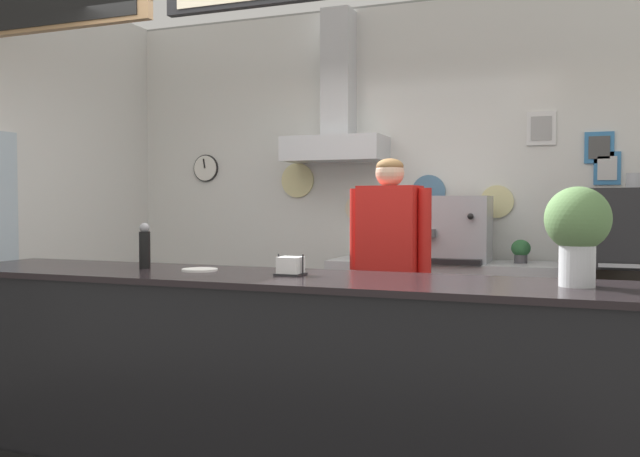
{
  "coord_description": "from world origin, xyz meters",
  "views": [
    {
      "loc": [
        1.42,
        -3.22,
        1.36
      ],
      "look_at": [
        -0.07,
        0.67,
        1.2
      ],
      "focal_mm": 37.71,
      "sensor_mm": 36.0,
      "label": 1
    }
  ],
  "objects_px": {
    "napkin_holder": "(291,267)",
    "potted_sage": "(359,246)",
    "potted_rosemary": "(521,250)",
    "espresso_machine": "(452,229)",
    "condiment_plate": "(200,270)",
    "shop_worker": "(389,281)",
    "potted_basil": "(404,241)",
    "basil_vase": "(578,229)",
    "pepper_grinder": "(145,246)",
    "pizza_oven": "(635,299)"
  },
  "relations": [
    {
      "from": "potted_basil",
      "to": "basil_vase",
      "type": "xyz_separation_m",
      "value": [
        1.24,
        -2.06,
        0.18
      ]
    },
    {
      "from": "pizza_oven",
      "to": "potted_basil",
      "type": "distance_m",
      "value": 1.65
    },
    {
      "from": "pizza_oven",
      "to": "shop_worker",
      "type": "height_order",
      "value": "shop_worker"
    },
    {
      "from": "napkin_holder",
      "to": "potted_basil",
      "type": "bearing_deg",
      "value": 88.86
    },
    {
      "from": "pizza_oven",
      "to": "espresso_machine",
      "type": "height_order",
      "value": "pizza_oven"
    },
    {
      "from": "potted_rosemary",
      "to": "pepper_grinder",
      "type": "relative_size",
      "value": 0.71
    },
    {
      "from": "potted_sage",
      "to": "pepper_grinder",
      "type": "distance_m",
      "value": 2.11
    },
    {
      "from": "pizza_oven",
      "to": "potted_basil",
      "type": "bearing_deg",
      "value": 173.81
    },
    {
      "from": "condiment_plate",
      "to": "pepper_grinder",
      "type": "bearing_deg",
      "value": 177.82
    },
    {
      "from": "pizza_oven",
      "to": "potted_rosemary",
      "type": "relative_size",
      "value": 9.11
    },
    {
      "from": "shop_worker",
      "to": "condiment_plate",
      "type": "xyz_separation_m",
      "value": [
        -0.72,
        -1.01,
        0.14
      ]
    },
    {
      "from": "basil_vase",
      "to": "napkin_holder",
      "type": "relative_size",
      "value": 3.09
    },
    {
      "from": "potted_basil",
      "to": "basil_vase",
      "type": "distance_m",
      "value": 2.41
    },
    {
      "from": "pizza_oven",
      "to": "napkin_holder",
      "type": "bearing_deg",
      "value": -130.82
    },
    {
      "from": "shop_worker",
      "to": "espresso_machine",
      "type": "height_order",
      "value": "shop_worker"
    },
    {
      "from": "potted_rosemary",
      "to": "potted_basil",
      "type": "bearing_deg",
      "value": -177.47
    },
    {
      "from": "espresso_machine",
      "to": "potted_rosemary",
      "type": "relative_size",
      "value": 3.19
    },
    {
      "from": "potted_basil",
      "to": "napkin_holder",
      "type": "distance_m",
      "value": 2.08
    },
    {
      "from": "espresso_machine",
      "to": "condiment_plate",
      "type": "distance_m",
      "value": 2.25
    },
    {
      "from": "potted_sage",
      "to": "napkin_holder",
      "type": "distance_m",
      "value": 2.08
    },
    {
      "from": "basil_vase",
      "to": "condiment_plate",
      "type": "distance_m",
      "value": 1.81
    },
    {
      "from": "potted_sage",
      "to": "condiment_plate",
      "type": "height_order",
      "value": "potted_sage"
    },
    {
      "from": "espresso_machine",
      "to": "napkin_holder",
      "type": "distance_m",
      "value": 2.1
    },
    {
      "from": "condiment_plate",
      "to": "napkin_holder",
      "type": "relative_size",
      "value": 1.36
    },
    {
      "from": "napkin_holder",
      "to": "basil_vase",
      "type": "bearing_deg",
      "value": 0.79
    },
    {
      "from": "napkin_holder",
      "to": "potted_sage",
      "type": "bearing_deg",
      "value": 98.51
    },
    {
      "from": "potted_rosemary",
      "to": "potted_sage",
      "type": "bearing_deg",
      "value": -177.11
    },
    {
      "from": "espresso_machine",
      "to": "condiment_plate",
      "type": "relative_size",
      "value": 2.99
    },
    {
      "from": "potted_basil",
      "to": "condiment_plate",
      "type": "distance_m",
      "value": 2.14
    },
    {
      "from": "pepper_grinder",
      "to": "basil_vase",
      "type": "xyz_separation_m",
      "value": [
        2.14,
        -0.01,
        0.12
      ]
    },
    {
      "from": "basil_vase",
      "to": "condiment_plate",
      "type": "xyz_separation_m",
      "value": [
        -1.8,
        -0.0,
        -0.23
      ]
    },
    {
      "from": "basil_vase",
      "to": "napkin_holder",
      "type": "distance_m",
      "value": 1.3
    },
    {
      "from": "espresso_machine",
      "to": "potted_basil",
      "type": "xyz_separation_m",
      "value": [
        -0.37,
        0.02,
        -0.09
      ]
    },
    {
      "from": "shop_worker",
      "to": "potted_basil",
      "type": "bearing_deg",
      "value": -75.8
    },
    {
      "from": "pepper_grinder",
      "to": "potted_rosemary",
      "type": "bearing_deg",
      "value": 49.99
    },
    {
      "from": "pizza_oven",
      "to": "potted_rosemary",
      "type": "distance_m",
      "value": 0.83
    },
    {
      "from": "potted_sage",
      "to": "shop_worker",
      "type": "bearing_deg",
      "value": -63.23
    },
    {
      "from": "potted_basil",
      "to": "potted_rosemary",
      "type": "distance_m",
      "value": 0.86
    },
    {
      "from": "shop_worker",
      "to": "espresso_machine",
      "type": "bearing_deg",
      "value": -96.11
    },
    {
      "from": "pizza_oven",
      "to": "potted_sage",
      "type": "relative_size",
      "value": 8.35
    },
    {
      "from": "pizza_oven",
      "to": "basil_vase",
      "type": "xyz_separation_m",
      "value": [
        -0.36,
        -1.89,
        0.52
      ]
    },
    {
      "from": "pepper_grinder",
      "to": "basil_vase",
      "type": "bearing_deg",
      "value": -0.23
    },
    {
      "from": "potted_sage",
      "to": "basil_vase",
      "type": "height_order",
      "value": "basil_vase"
    },
    {
      "from": "potted_sage",
      "to": "basil_vase",
      "type": "relative_size",
      "value": 0.45
    },
    {
      "from": "shop_worker",
      "to": "potted_rosemary",
      "type": "distance_m",
      "value": 1.3
    },
    {
      "from": "espresso_machine",
      "to": "potted_rosemary",
      "type": "distance_m",
      "value": 0.51
    },
    {
      "from": "potted_basil",
      "to": "condiment_plate",
      "type": "bearing_deg",
      "value": -104.96
    },
    {
      "from": "potted_rosemary",
      "to": "napkin_holder",
      "type": "distance_m",
      "value": 2.3
    },
    {
      "from": "potted_rosemary",
      "to": "condiment_plate",
      "type": "xyz_separation_m",
      "value": [
        -1.41,
        -2.1,
        0.0
      ]
    },
    {
      "from": "condiment_plate",
      "to": "pizza_oven",
      "type": "bearing_deg",
      "value": 41.26
    }
  ]
}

